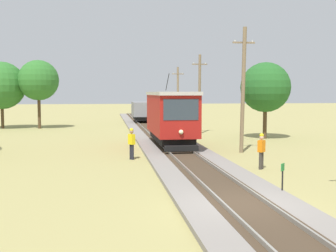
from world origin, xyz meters
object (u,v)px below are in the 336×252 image
object	(u,v)px
freight_car	(142,111)
trackside_signal_marker	(282,177)
utility_pole_mid	(199,93)
utility_pole_far	(178,95)
second_worker	(132,142)
tree_right_far	(38,80)
gravel_pile	(187,120)
tree_right_near	(1,85)
track_worker	(261,149)
tree_left_far	(265,87)
red_tram	(171,116)
utility_pole_near_tram	(243,89)

from	to	relation	value
freight_car	trackside_signal_marker	bearing A→B (deg)	-86.85
utility_pole_mid	utility_pole_far	size ratio (longest dim) A/B	1.06
utility_pole_far	trackside_signal_marker	bearing A→B (deg)	-93.28
second_worker	tree_right_far	world-z (taller)	tree_right_far
utility_pole_mid	tree_right_far	xyz separation A→B (m)	(-15.36, 8.14, 1.35)
gravel_pile	tree_right_far	world-z (taller)	tree_right_far
utility_pole_mid	tree_right_near	size ratio (longest dim) A/B	1.03
trackside_signal_marker	track_worker	size ratio (longest dim) A/B	0.66
utility_pole_far	tree_right_far	xyz separation A→B (m)	(-15.36, -3.61, 1.56)
trackside_signal_marker	tree_left_far	bearing A→B (deg)	70.76
track_worker	gravel_pile	bearing A→B (deg)	134.11
red_tram	tree_left_far	distance (m)	9.87
tree_left_far	tree_right_near	bearing A→B (deg)	150.59
gravel_pile	red_tram	bearing A→B (deg)	-103.81
utility_pole_near_tram	second_worker	bearing A→B (deg)	-167.19
utility_pole_near_tram	tree_right_near	size ratio (longest dim) A/B	1.11
freight_car	utility_pole_mid	world-z (taller)	utility_pole_mid
utility_pole_near_tram	trackside_signal_marker	xyz separation A→B (m)	(-2.00, -10.75, -3.31)
utility_pole_far	gravel_pile	xyz separation A→B (m)	(0.92, -0.84, -2.97)
red_tram	utility_pole_far	world-z (taller)	utility_pole_far
freight_car	utility_pole_near_tram	size ratio (longest dim) A/B	0.67
freight_car	second_worker	size ratio (longest dim) A/B	2.91
gravel_pile	second_worker	xyz separation A→B (m)	(-7.91, -24.91, 0.47)
tree_right_near	tree_right_far	distance (m)	3.93
track_worker	tree_right_near	world-z (taller)	tree_right_near
second_worker	tree_right_far	distance (m)	24.01
utility_pole_near_tram	track_worker	bearing A→B (deg)	-98.80
utility_pole_far	second_worker	distance (m)	26.80
freight_car	tree_right_far	distance (m)	13.14
utility_pole_near_tram	tree_left_far	xyz separation A→B (m)	(4.47, 7.79, 0.22)
utility_pole_far	track_worker	size ratio (longest dim) A/B	3.80
tree_right_far	tree_left_far	bearing A→B (deg)	-32.76
trackside_signal_marker	tree_left_far	xyz separation A→B (m)	(6.47, 18.54, 3.53)
gravel_pile	tree_right_near	distance (m)	20.63
utility_pole_near_tram	gravel_pile	xyz separation A→B (m)	(0.92, 23.32, -3.46)
freight_car	tree_right_far	size ratio (longest dim) A/B	0.73
utility_pole_mid	trackside_signal_marker	bearing A→B (deg)	-94.94
freight_car	utility_pole_near_tram	world-z (taller)	utility_pole_near_tram
track_worker	tree_right_near	distance (m)	32.59
utility_pole_mid	trackside_signal_marker	size ratio (longest dim) A/B	6.09
utility_pole_mid	tree_right_far	size ratio (longest dim) A/B	1.00
utility_pole_near_tram	second_worker	distance (m)	7.77
second_worker	tree_left_far	xyz separation A→B (m)	(11.46, 9.38, 3.21)
red_tram	tree_left_far	bearing A→B (deg)	28.45
utility_pole_near_tram	tree_right_near	bearing A→B (deg)	132.26
utility_pole_far	gravel_pile	world-z (taller)	utility_pole_far
utility_pole_near_tram	utility_pole_far	distance (m)	24.17
utility_pole_mid	utility_pole_far	xyz separation A→B (m)	(-0.00, 11.76, -0.21)
utility_pole_mid	tree_right_near	world-z (taller)	utility_pole_mid
red_tram	freight_car	xyz separation A→B (m)	(-0.00, 23.05, -0.64)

